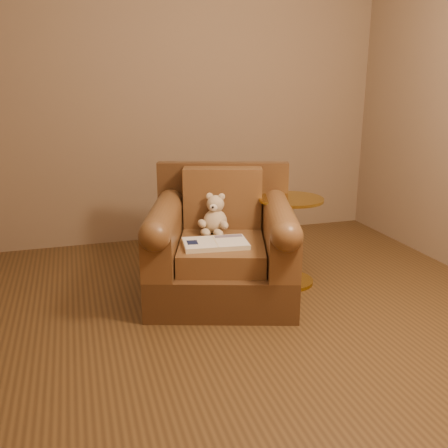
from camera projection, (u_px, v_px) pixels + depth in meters
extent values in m
plane|color=#51371C|center=(229.00, 343.00, 2.76)|extent=(4.00, 4.00, 0.00)
cube|color=#866C52|center=(159.00, 86.00, 4.22)|extent=(4.00, 0.02, 2.70)
cube|color=#4D3119|center=(222.00, 277.00, 3.35)|extent=(1.16, 1.13, 0.26)
cube|color=#4D3119|center=(223.00, 202.00, 3.61)|extent=(0.92, 0.37, 0.58)
cube|color=brown|center=(222.00, 251.00, 3.25)|extent=(0.71, 0.79, 0.14)
cube|color=brown|center=(223.00, 198.00, 3.48)|extent=(0.56, 0.31, 0.42)
cube|color=brown|center=(164.00, 239.00, 3.23)|extent=(0.42, 0.81, 0.30)
cube|color=brown|center=(279.00, 239.00, 3.22)|extent=(0.42, 0.81, 0.30)
cylinder|color=brown|center=(164.00, 217.00, 3.19)|extent=(0.42, 0.81, 0.19)
cylinder|color=brown|center=(280.00, 217.00, 3.18)|extent=(0.42, 0.81, 0.19)
ellipsoid|color=#C9B18D|center=(215.00, 221.00, 3.38)|extent=(0.16, 0.15, 0.17)
sphere|color=#C9B18D|center=(215.00, 204.00, 3.35)|extent=(0.12, 0.12, 0.12)
ellipsoid|color=#C9B18D|center=(210.00, 196.00, 3.35)|extent=(0.05, 0.03, 0.05)
ellipsoid|color=#C9B18D|center=(222.00, 197.00, 3.33)|extent=(0.05, 0.03, 0.05)
ellipsoid|color=beige|center=(214.00, 208.00, 3.30)|extent=(0.06, 0.04, 0.05)
sphere|color=black|center=(213.00, 207.00, 3.28)|extent=(0.02, 0.02, 0.02)
ellipsoid|color=#C9B18D|center=(202.00, 224.00, 3.33)|extent=(0.05, 0.11, 0.05)
ellipsoid|color=#C9B18D|center=(224.00, 225.00, 3.30)|extent=(0.05, 0.11, 0.05)
ellipsoid|color=#C9B18D|center=(205.00, 233.00, 3.31)|extent=(0.06, 0.11, 0.05)
ellipsoid|color=#C9B18D|center=(218.00, 233.00, 3.29)|extent=(0.06, 0.11, 0.05)
cube|color=beige|center=(215.00, 244.00, 3.12)|extent=(0.42, 0.28, 0.03)
cube|color=white|center=(200.00, 242.00, 3.10)|extent=(0.22, 0.26, 0.00)
cube|color=white|center=(231.00, 240.00, 3.14)|extent=(0.22, 0.26, 0.00)
cube|color=beige|center=(215.00, 241.00, 3.12)|extent=(0.03, 0.24, 0.00)
cube|color=#0F1638|center=(192.00, 242.00, 3.09)|extent=(0.07, 0.09, 0.00)
cube|color=slate|center=(228.00, 236.00, 3.22)|extent=(0.18, 0.07, 0.00)
cylinder|color=gold|center=(288.00, 281.00, 3.58)|extent=(0.36, 0.36, 0.03)
cylinder|color=gold|center=(289.00, 241.00, 3.50)|extent=(0.04, 0.04, 0.58)
cylinder|color=gold|center=(291.00, 199.00, 3.41)|extent=(0.45, 0.45, 0.02)
cylinder|color=gold|center=(291.00, 201.00, 3.42)|extent=(0.04, 0.04, 0.02)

